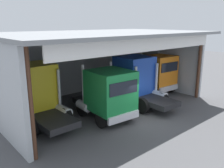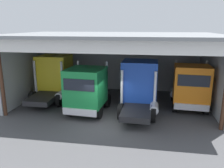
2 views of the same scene
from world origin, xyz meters
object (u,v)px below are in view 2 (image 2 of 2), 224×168
truck_green_left_bay (87,89)px  truck_orange_center_left_bay (190,87)px  truck_blue_center_right_bay (140,86)px  tool_cart (183,91)px  oil_drum (85,85)px  truck_yellow_center_bay (54,77)px

truck_green_left_bay → truck_orange_center_left_bay: 7.45m
truck_blue_center_right_bay → truck_orange_center_left_bay: truck_blue_center_right_bay is taller
truck_blue_center_right_bay → truck_orange_center_left_bay: (3.61, 1.07, -0.17)m
truck_green_left_bay → tool_cart: truck_green_left_bay is taller
truck_green_left_bay → tool_cart: bearing=-140.7°
truck_blue_center_right_bay → oil_drum: 7.37m
truck_yellow_center_bay → truck_blue_center_right_bay: (7.16, -1.85, -0.00)m
oil_drum → tool_cart: 9.02m
truck_green_left_bay → truck_yellow_center_bay: bearing=-32.8°
truck_blue_center_right_bay → tool_cart: size_ratio=5.01×
truck_yellow_center_bay → tool_cart: 11.13m
truck_green_left_bay → tool_cart: 8.90m
truck_yellow_center_bay → truck_orange_center_left_bay: 10.80m
truck_orange_center_left_bay → tool_cart: (0.01, 3.15, -1.22)m
tool_cart → truck_green_left_bay: bearing=-144.9°
truck_green_left_bay → oil_drum: (-1.79, 5.67, -1.29)m
truck_yellow_center_bay → oil_drum: bearing=58.5°
truck_yellow_center_bay → oil_drum: 3.77m
truck_orange_center_left_bay → oil_drum: 9.83m
truck_green_left_bay → oil_drum: truck_green_left_bay is taller
truck_blue_center_right_bay → oil_drum: size_ratio=5.56×
truck_orange_center_left_bay → truck_green_left_bay: bearing=18.7°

